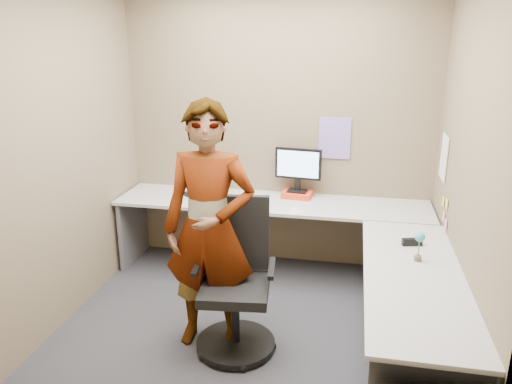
% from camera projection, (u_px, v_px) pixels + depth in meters
% --- Properties ---
extents(ground, '(3.00, 3.00, 0.00)m').
position_uv_depth(ground, '(251.00, 324.00, 4.04)').
color(ground, '#29292E').
rests_on(ground, ground).
extents(wall_back, '(3.00, 0.00, 3.00)m').
position_uv_depth(wall_back, '(278.00, 131.00, 4.85)').
color(wall_back, brown).
rests_on(wall_back, ground).
extents(wall_right, '(0.00, 2.70, 2.70)m').
position_uv_depth(wall_right, '(468.00, 174.00, 3.35)').
color(wall_right, brown).
rests_on(wall_right, ground).
extents(wall_left, '(0.00, 2.70, 2.70)m').
position_uv_depth(wall_left, '(63.00, 154.00, 3.91)').
color(wall_left, brown).
rests_on(wall_left, ground).
extents(desk, '(2.98, 2.58, 0.73)m').
position_uv_depth(desk, '(311.00, 243.00, 4.14)').
color(desk, '#B4B4B4').
rests_on(desk, ground).
extents(paper_ream, '(0.30, 0.23, 0.06)m').
position_uv_depth(paper_ream, '(297.00, 194.00, 4.85)').
color(paper_ream, red).
rests_on(paper_ream, desk).
extents(monitor, '(0.45, 0.15, 0.42)m').
position_uv_depth(monitor, '(298.00, 166.00, 4.78)').
color(monitor, black).
rests_on(monitor, paper_ream).
extents(laptop, '(0.46, 0.45, 0.25)m').
position_uv_depth(laptop, '(206.00, 189.00, 4.91)').
color(laptop, black).
rests_on(laptop, desk).
extents(trackball_mouse, '(0.12, 0.08, 0.07)m').
position_uv_depth(trackball_mouse, '(252.00, 199.00, 4.71)').
color(trackball_mouse, '#B7B7BC').
rests_on(trackball_mouse, desk).
extents(origami, '(0.10, 0.10, 0.06)m').
position_uv_depth(origami, '(295.00, 208.00, 4.47)').
color(origami, white).
rests_on(origami, desk).
extents(stapler, '(0.16, 0.07, 0.05)m').
position_uv_depth(stapler, '(412.00, 242.00, 3.74)').
color(stapler, black).
rests_on(stapler, desk).
extents(flower, '(0.07, 0.07, 0.22)m').
position_uv_depth(flower, '(419.00, 242.00, 3.45)').
color(flower, brown).
rests_on(flower, desk).
extents(calendar_purple, '(0.30, 0.01, 0.40)m').
position_uv_depth(calendar_purple, '(335.00, 138.00, 4.75)').
color(calendar_purple, '#846BB7').
rests_on(calendar_purple, wall_back).
extents(calendar_white, '(0.01, 0.28, 0.38)m').
position_uv_depth(calendar_white, '(444.00, 157.00, 4.23)').
color(calendar_white, white).
rests_on(calendar_white, wall_right).
extents(sticky_note_a, '(0.01, 0.07, 0.07)m').
position_uv_depth(sticky_note_a, '(446.00, 204.00, 3.99)').
color(sticky_note_a, '#F2E059').
rests_on(sticky_note_a, wall_right).
extents(sticky_note_b, '(0.01, 0.07, 0.07)m').
position_uv_depth(sticky_note_b, '(444.00, 217.00, 4.08)').
color(sticky_note_b, pink).
rests_on(sticky_note_b, wall_right).
extents(sticky_note_c, '(0.01, 0.07, 0.07)m').
position_uv_depth(sticky_note_c, '(446.00, 224.00, 3.97)').
color(sticky_note_c, pink).
rests_on(sticky_note_c, wall_right).
extents(sticky_note_d, '(0.01, 0.07, 0.07)m').
position_uv_depth(sticky_note_d, '(443.00, 202.00, 4.14)').
color(sticky_note_d, '#F2E059').
rests_on(sticky_note_d, wall_right).
extents(office_chair, '(0.60, 0.59, 1.11)m').
position_uv_depth(office_chair, '(236.00, 290.00, 3.66)').
color(office_chair, black).
rests_on(office_chair, ground).
extents(person, '(0.67, 0.44, 1.84)m').
position_uv_depth(person, '(209.00, 229.00, 3.56)').
color(person, '#999399').
rests_on(person, ground).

